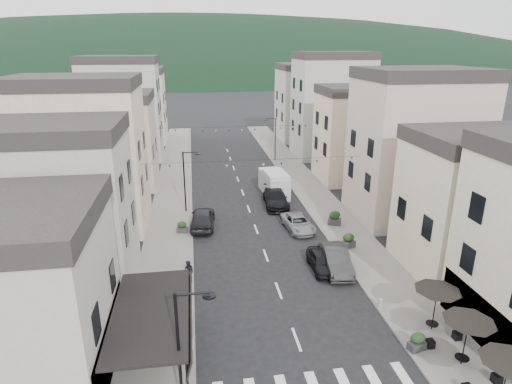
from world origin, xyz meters
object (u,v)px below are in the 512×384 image
Objects in this scene: parked_car_c at (298,223)px; delivery_van at (274,183)px; parked_car_b at (336,259)px; parked_car_d at (276,198)px; parked_car_a at (322,261)px; pedestrian_a at (136,297)px; parked_car_e at (203,218)px; pedestrian_b at (189,272)px.

parked_car_c is 9.65m from delivery_van.
parked_car_b is 13.44m from parked_car_d.
parked_car_a is at bearing -93.24° from delivery_van.
parked_car_c is at bearing 41.38° from pedestrian_a.
pedestrian_a is (-12.47, -3.53, 0.44)m from parked_car_a.
parked_car_d is 3.59m from delivery_van.
parked_car_c is (-0.00, 7.11, -0.04)m from parked_car_a.
parked_car_e is 0.90× the size of delivery_van.
parked_car_c is at bearing 103.54° from parked_car_b.
pedestrian_b is (-8.60, -13.76, 0.11)m from parked_car_d.
parked_car_b is at bearing 41.53° from pedestrian_b.
parked_car_e is 11.09m from delivery_van.
parked_car_c is 2.26× the size of pedestrian_a.
parked_car_e is at bearing -139.67° from delivery_van.
delivery_van is (7.90, 7.78, 0.43)m from parked_car_e.
parked_car_e is (-8.18, 1.84, 0.24)m from parked_car_c.
delivery_van is at bearing -130.30° from parked_car_e.
pedestrian_a is at bearing 76.21° from parked_car_e.
pedestrian_a reaches higher than parked_car_d.
pedestrian_b is at bearing -146.92° from parked_car_c.
pedestrian_a is (-13.48, -3.41, 0.32)m from parked_car_b.
parked_car_b is at bearing 15.10° from pedestrian_a.
delivery_van is at bearing 101.37° from pedestrian_b.
parked_car_d is 3.49× the size of pedestrian_b.
parked_car_b is 0.86× the size of delivery_van.
parked_car_e is at bearing 71.96° from pedestrian_a.
parked_car_d is 20.41m from pedestrian_a.
parked_car_b reaches higher than parked_car_a.
parked_car_b is at bearing -6.46° from parked_car_a.
parked_car_a is at bearing 137.59° from parked_car_e.
parked_car_a is 16.74m from delivery_van.
parked_car_c is at bearing -92.54° from delivery_van.
parked_car_d is 16.23m from pedestrian_b.
delivery_van reaches higher than pedestrian_a.
parked_car_b is 0.95× the size of parked_car_e.
parked_car_e reaches higher than parked_car_d.
parked_car_c is 0.82× the size of parked_car_d.
delivery_van reaches higher than parked_car_c.
parked_car_a is 0.81× the size of parked_car_b.
delivery_van is (-0.29, 16.73, 0.62)m from parked_car_a.
parked_car_d is at bearing 91.15° from parked_car_c.
parked_car_b is 7.30m from parked_car_c.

